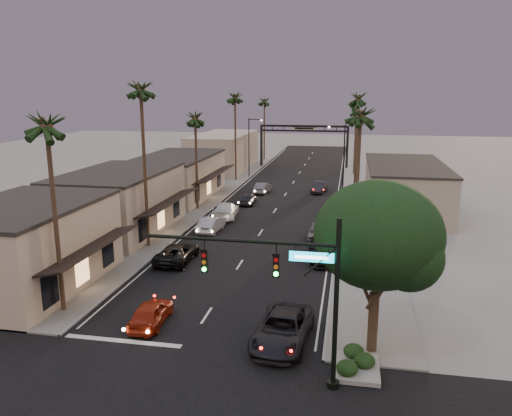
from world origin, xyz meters
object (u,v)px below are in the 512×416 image
at_px(streetlight_left, 251,143).
at_px(corner_tree, 379,239).
at_px(palm_lb, 140,85).
at_px(palm_far, 264,99).
at_px(traffic_signal, 292,277).
at_px(palm_ld, 235,95).
at_px(oncoming_pickup, 177,253).
at_px(palm_ra, 361,110).
at_px(palm_lc, 195,114).
at_px(curbside_near, 283,329).
at_px(palm_la, 46,118).
at_px(arch, 304,135).
at_px(streetlight_right, 342,155).
at_px(palm_rc, 357,107).
at_px(palm_rb, 359,95).
at_px(oncoming_red, 151,313).
at_px(oncoming_silver, 211,224).
at_px(curbside_black, 324,250).

bearing_deg(streetlight_left, corner_tree, -72.03).
bearing_deg(palm_lb, palm_far, 89.69).
height_order(traffic_signal, palm_ld, palm_ld).
xyz_separation_m(palm_ld, oncoming_pickup, (3.70, -36.19, -11.70)).
distance_m(traffic_signal, palm_ra, 21.19).
height_order(traffic_signal, palm_lb, palm_lb).
xyz_separation_m(palm_lc, palm_ra, (17.20, -12.00, 0.97)).
xyz_separation_m(palm_lb, palm_ra, (17.20, 2.00, -1.94)).
relative_size(corner_tree, streetlight_left, 0.98).
xyz_separation_m(traffic_signal, oncoming_pickup, (-10.59, 14.81, -4.36)).
bearing_deg(curbside_near, palm_la, 178.67).
bearing_deg(arch, streetlight_right, -74.53).
xyz_separation_m(streetlight_right, oncoming_pickup, (-11.82, -26.19, -4.61)).
height_order(arch, palm_ra, palm_ra).
xyz_separation_m(palm_lb, palm_rc, (17.20, 42.00, -2.92)).
height_order(palm_lb, palm_lc, palm_lb).
xyz_separation_m(palm_rb, oncoming_red, (-11.36, -35.63, -11.72)).
relative_size(palm_lb, palm_lc, 1.25).
bearing_deg(streetlight_left, palm_rb, -42.05).
bearing_deg(oncoming_red, palm_la, -8.98).
relative_size(traffic_signal, palm_rc, 0.70).
xyz_separation_m(traffic_signal, palm_far, (-13.99, 74.00, 6.36)).
distance_m(palm_lc, curbside_near, 32.86).
height_order(streetlight_right, palm_lc, palm_lc).
xyz_separation_m(streetlight_left, palm_far, (-1.38, 20.00, 6.11)).
xyz_separation_m(corner_tree, palm_far, (-17.78, 70.55, 5.46)).
distance_m(streetlight_right, palm_ld, 19.78).
bearing_deg(arch, oncoming_silver, -96.21).
xyz_separation_m(curbside_near, curbside_black, (1.36, 13.80, 0.02)).
relative_size(oncoming_pickup, curbside_black, 0.93).
bearing_deg(palm_far, palm_lb, -90.31).
xyz_separation_m(palm_rb, curbside_black, (-2.40, -22.58, -11.61)).
bearing_deg(curbside_near, curbside_black, 88.92).
xyz_separation_m(palm_rc, curbside_near, (-3.76, -56.38, -9.68)).
height_order(corner_tree, arch, corner_tree).
height_order(palm_ld, curbside_black, palm_ld).
relative_size(palm_far, oncoming_silver, 2.96).
bearing_deg(traffic_signal, corner_tree, 42.31).
distance_m(palm_ra, oncoming_silver, 17.37).
distance_m(corner_tree, curbside_near, 6.96).
bearing_deg(palm_la, palm_rc, 72.63).
height_order(streetlight_left, palm_far, palm_far).
relative_size(palm_far, curbside_black, 2.37).
bearing_deg(oncoming_silver, palm_ra, 167.68).
bearing_deg(palm_far, palm_la, -90.25).
xyz_separation_m(oncoming_red, curbside_near, (7.60, -0.75, 0.10)).
distance_m(streetlight_left, curbside_near, 51.94).
relative_size(palm_ld, palm_far, 1.08).
bearing_deg(palm_ld, traffic_signal, -74.35).
height_order(palm_ra, curbside_black, palm_ra).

